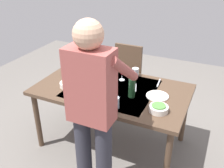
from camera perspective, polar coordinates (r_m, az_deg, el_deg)
The scene contains 17 objects.
ground_plane at distance 3.21m, azimuth 0.00°, elevation -12.83°, with size 6.00×6.00×0.00m, color #66605B.
dining_table at distance 2.81m, azimuth 0.00°, elevation -2.18°, with size 1.64×0.94×0.75m.
chair_near at distance 3.64m, azimuth 3.00°, elevation 2.41°, with size 0.40×0.40×0.91m.
person_server at distance 2.04m, azimuth -4.32°, elevation -5.67°, with size 0.42×0.61×1.69m.
wine_bottle at distance 2.57m, azimuth 4.47°, elevation -0.67°, with size 0.07×0.07×0.30m.
wine_glass_left at distance 2.91m, azimuth -2.15°, elevation 2.77°, with size 0.07×0.07×0.15m.
wine_glass_right at distance 2.90m, azimuth 2.26°, elevation 2.72°, with size 0.07×0.07×0.15m.
water_cup_near_left at distance 3.07m, azimuth -10.42°, elevation 2.63°, with size 0.07×0.07×0.11m, color silver.
water_cup_near_right at distance 3.04m, azimuth 5.22°, elevation 2.64°, with size 0.08×0.08×0.10m, color silver.
water_cup_far_left at distance 2.42m, azimuth 0.77°, elevation -4.13°, with size 0.08×0.08×0.11m, color silver.
serving_bowl_pasta at distance 3.12m, azimuth -4.55°, elevation 3.05°, with size 0.30×0.30×0.07m.
side_bowl_salad at distance 2.41m, azimuth 10.34°, elevation -5.33°, with size 0.18×0.18×0.07m.
side_bowl_bread at distance 2.83m, azimuth -9.97°, elevation -0.02°, with size 0.16×0.16×0.07m.
dinner_plate_near at distance 2.66m, azimuth 10.06°, elevation -2.65°, with size 0.23×0.23×0.01m, color silver.
dinner_plate_far at distance 2.63m, azimuth -3.26°, elevation -2.60°, with size 0.23×0.23×0.01m, color silver.
table_knife at distance 2.93m, azimuth 10.36°, elevation 0.28°, with size 0.01×0.20×0.01m, color silver.
table_fork at distance 2.79m, azimuth 5.28°, elevation -0.82°, with size 0.01×0.18×0.01m, color silver.
Camera 1 is at (-1.02, 2.21, 2.08)m, focal length 41.04 mm.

